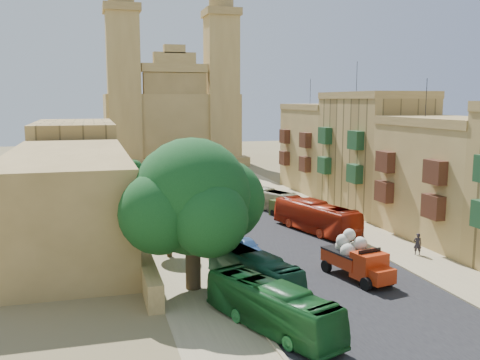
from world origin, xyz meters
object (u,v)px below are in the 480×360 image
pedestrian_a (418,244)px  street_tree_b (152,192)px  car_blue_b (175,177)px  street_tree_c (142,181)px  bus_green_north (254,271)px  car_cream (283,208)px  bus_red_east (316,217)px  church (171,117)px  street_tree_d (134,169)px  car_white_a (195,197)px  car_blue_a (248,246)px  ficus_tree (194,200)px  pedestrian_c (361,234)px  bus_cream_east (267,199)px  car_white_b (235,189)px  olive_pickup (288,209)px  car_dkblue (167,182)px  red_truck (357,258)px  bus_green_south (271,306)px  street_tree_a (169,219)px

pedestrian_a → street_tree_b: bearing=-18.6°
street_tree_b → car_blue_b: size_ratio=1.55×
street_tree_c → bus_green_north: street_tree_c is taller
street_tree_b → street_tree_c: size_ratio=1.22×
car_cream → bus_red_east: bearing=77.5°
church → car_cream: 54.25m
street_tree_b → street_tree_d: street_tree_b is taller
car_white_a → car_cream: 12.55m
car_blue_a → bus_red_east: bearing=27.3°
ficus_tree → pedestrian_c: size_ratio=6.77×
bus_red_east → bus_green_north: bearing=37.3°
street_tree_b → bus_cream_east: bearing=17.0°
bus_green_north → car_blue_a: bearing=59.9°
street_tree_b → street_tree_d: (0.00, 24.00, -0.62)m
bus_green_north → car_white_b: (8.67, 37.10, -0.69)m
olive_pickup → car_dkblue: 27.28m
church → bus_red_east: bearing=-85.4°
red_truck → pedestrian_a: (7.81, 4.11, -0.62)m
street_tree_b → car_white_a: (6.46, 10.56, -2.77)m
car_dkblue → car_white_b: 12.24m
bus_green_north → bus_green_south: bearing=-115.0°
street_tree_b → car_cream: bearing=5.0°
olive_pickup → car_white_a: (-8.34, 10.99, -0.17)m
church → bus_red_east: church is taller
pedestrian_a → car_cream: bearing=-52.6°
church → car_blue_b: 26.45m
street_tree_b → red_truck: street_tree_b is taller
church → car_white_b: size_ratio=10.60×
street_tree_b → bus_green_north: (4.49, -21.19, -2.17)m
street_tree_a → street_tree_b: bearing=90.0°
street_tree_c → street_tree_a: bearing=-90.0°
street_tree_a → pedestrian_c: bearing=-0.6°
street_tree_d → bus_red_east: size_ratio=0.39×
street_tree_b → red_truck: bearing=-60.0°
bus_green_south → church: bearing=64.1°
street_tree_b → olive_pickup: 15.03m
bus_red_east → street_tree_d: bearing=-79.4°
car_white_a → street_tree_c: bearing=142.8°
olive_pickup → car_white_b: olive_pickup is taller
car_cream → street_tree_a: bearing=28.8°
street_tree_b → bus_cream_east: (14.00, 4.28, -2.20)m
car_dkblue → street_tree_c: bearing=-95.3°
red_truck → pedestrian_c: red_truck is taller
street_tree_b → bus_cream_east: size_ratio=0.58×
pedestrian_a → street_tree_c: bearing=-33.6°
street_tree_a → car_dkblue: size_ratio=1.10×
bus_green_south → car_blue_b: (3.39, 57.69, -0.82)m
bus_red_east → pedestrian_c: bearing=104.2°
street_tree_b → bus_green_south: street_tree_b is taller
church → pedestrian_a: bearing=-82.0°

